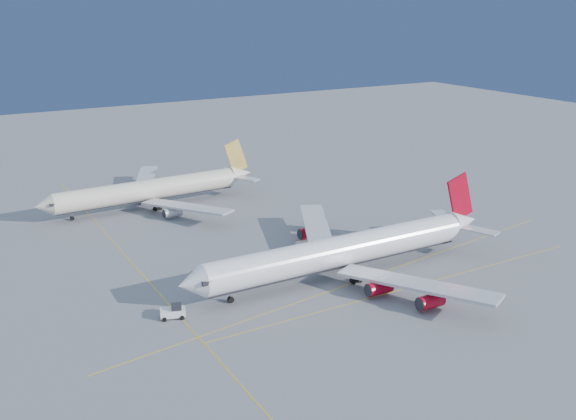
# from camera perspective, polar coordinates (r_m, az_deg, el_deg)

# --- Properties ---
(ground) EXTENTS (500.00, 500.00, 0.00)m
(ground) POSITION_cam_1_polar(r_m,az_deg,el_deg) (138.97, 5.61, -5.14)
(ground) COLOR slate
(ground) RESTS_ON ground
(taxiway_lines) EXTENTS (118.86, 140.00, 0.02)m
(taxiway_lines) POSITION_cam_1_polar(r_m,az_deg,el_deg) (136.62, -1.00, -5.47)
(taxiway_lines) COLOR gold
(taxiway_lines) RESTS_ON ground
(airliner_virgin) EXTENTS (73.10, 65.87, 18.08)m
(airliner_virgin) POSITION_cam_1_polar(r_m,az_deg,el_deg) (133.47, 5.22, -3.60)
(airliner_virgin) COLOR white
(airliner_virgin) RESTS_ON ground
(airliner_etihad) EXTENTS (62.64, 57.90, 16.36)m
(airliner_etihad) POSITION_cam_1_polar(r_m,az_deg,el_deg) (181.73, -11.95, 1.80)
(airliner_etihad) COLOR beige
(airliner_etihad) RESTS_ON ground
(pushback_tug) EXTENTS (4.96, 3.82, 2.53)m
(pushback_tug) POSITION_cam_1_polar(r_m,az_deg,el_deg) (118.90, -10.14, -8.89)
(pushback_tug) COLOR white
(pushback_tug) RESTS_ON ground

